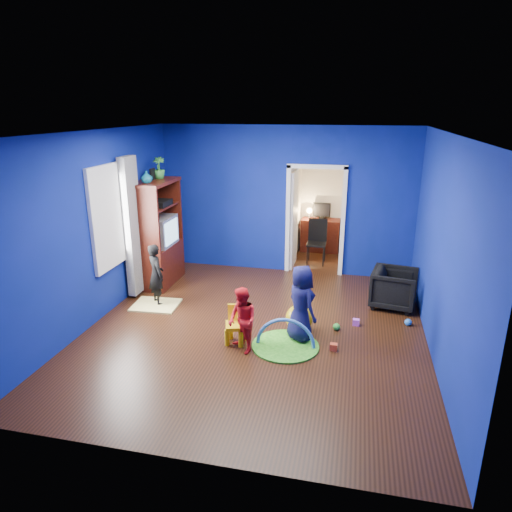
% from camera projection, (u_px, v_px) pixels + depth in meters
% --- Properties ---
extents(floor, '(5.00, 5.50, 0.01)m').
position_uv_depth(floor, '(255.00, 330.00, 6.90)').
color(floor, black).
rests_on(floor, ground).
extents(ceiling, '(5.00, 5.50, 0.01)m').
position_uv_depth(ceiling, '(255.00, 132.00, 6.00)').
color(ceiling, white).
rests_on(ceiling, wall_back).
extents(wall_back, '(5.00, 0.02, 2.90)m').
position_uv_depth(wall_back, '(285.00, 201.00, 9.00)').
color(wall_back, navy).
rests_on(wall_back, floor).
extents(wall_front, '(5.00, 0.02, 2.90)m').
position_uv_depth(wall_front, '(185.00, 324.00, 3.90)').
color(wall_front, navy).
rests_on(wall_front, floor).
extents(wall_left, '(0.02, 5.50, 2.90)m').
position_uv_depth(wall_left, '(96.00, 228.00, 6.97)').
color(wall_left, navy).
rests_on(wall_left, floor).
extents(wall_right, '(0.02, 5.50, 2.90)m').
position_uv_depth(wall_right, '(442.00, 250.00, 5.93)').
color(wall_right, navy).
rests_on(wall_right, floor).
extents(alcove, '(1.00, 1.75, 2.50)m').
position_uv_depth(alcove, '(319.00, 203.00, 9.75)').
color(alcove, silver).
rests_on(alcove, floor).
extents(armchair, '(0.83, 0.82, 0.66)m').
position_uv_depth(armchair, '(394.00, 288.00, 7.63)').
color(armchair, black).
rests_on(armchair, floor).
extents(child_black, '(0.46, 0.45, 1.06)m').
position_uv_depth(child_black, '(156.00, 275.00, 7.67)').
color(child_black, black).
rests_on(child_black, floor).
extents(child_navy, '(0.63, 0.65, 1.12)m').
position_uv_depth(child_navy, '(301.00, 303.00, 6.48)').
color(child_navy, '#10173D').
rests_on(child_navy, floor).
extents(toddler_red, '(0.56, 0.57, 0.92)m').
position_uv_depth(toddler_red, '(242.00, 320.00, 6.18)').
color(toddler_red, red).
rests_on(toddler_red, floor).
extents(vase, '(0.21, 0.21, 0.21)m').
position_uv_depth(vase, '(147.00, 177.00, 7.87)').
color(vase, '#0D5369').
rests_on(vase, tv_armoire).
extents(potted_plant, '(0.27, 0.27, 0.40)m').
position_uv_depth(potted_plant, '(159.00, 168.00, 8.33)').
color(potted_plant, '#2E7F32').
rests_on(potted_plant, tv_armoire).
extents(tv_armoire, '(0.58, 1.14, 1.96)m').
position_uv_depth(tv_armoire, '(158.00, 233.00, 8.49)').
color(tv_armoire, '#3C100A').
rests_on(tv_armoire, floor).
extents(crt_tv, '(0.46, 0.70, 0.54)m').
position_uv_depth(crt_tv, '(160.00, 231.00, 8.47)').
color(crt_tv, silver).
rests_on(crt_tv, tv_armoire).
extents(yellow_blanket, '(0.79, 0.65, 0.03)m').
position_uv_depth(yellow_blanket, '(156.00, 305.00, 7.74)').
color(yellow_blanket, '#F2E07A').
rests_on(yellow_blanket, floor).
extents(hopper_ball, '(0.41, 0.41, 0.41)m').
position_uv_depth(hopper_ball, '(299.00, 318.00, 6.83)').
color(hopper_ball, yellow).
rests_on(hopper_ball, floor).
extents(kid_chair, '(0.35, 0.35, 0.50)m').
position_uv_depth(kid_chair, '(236.00, 327.00, 6.47)').
color(kid_chair, yellow).
rests_on(kid_chair, floor).
extents(play_mat, '(0.95, 0.95, 0.03)m').
position_uv_depth(play_mat, '(285.00, 346.00, 6.43)').
color(play_mat, green).
rests_on(play_mat, floor).
extents(toy_arch, '(0.85, 0.07, 0.85)m').
position_uv_depth(toy_arch, '(285.00, 345.00, 6.43)').
color(toy_arch, '#3F8CD8').
rests_on(toy_arch, floor).
extents(window_left, '(0.03, 0.95, 1.55)m').
position_uv_depth(window_left, '(108.00, 217.00, 7.26)').
color(window_left, white).
rests_on(window_left, wall_left).
extents(curtain, '(0.14, 0.42, 2.40)m').
position_uv_depth(curtain, '(132.00, 227.00, 7.84)').
color(curtain, slate).
rests_on(curtain, floor).
extents(doorway, '(1.16, 0.10, 2.10)m').
position_uv_depth(doorway, '(315.00, 222.00, 9.00)').
color(doorway, white).
rests_on(doorway, floor).
extents(study_desk, '(0.88, 0.44, 0.75)m').
position_uv_depth(study_desk, '(320.00, 235.00, 10.61)').
color(study_desk, '#3D140A').
rests_on(study_desk, floor).
extents(desk_monitor, '(0.40, 0.05, 0.32)m').
position_uv_depth(desk_monitor, '(322.00, 210.00, 10.54)').
color(desk_monitor, black).
rests_on(desk_monitor, study_desk).
extents(desk_lamp, '(0.14, 0.14, 0.14)m').
position_uv_depth(desk_lamp, '(309.00, 211.00, 10.55)').
color(desk_lamp, '#FFD88C').
rests_on(desk_lamp, study_desk).
extents(folding_chair, '(0.40, 0.40, 0.92)m').
position_uv_depth(folding_chair, '(316.00, 243.00, 9.70)').
color(folding_chair, black).
rests_on(folding_chair, floor).
extents(book_shelf, '(0.88, 0.24, 0.04)m').
position_uv_depth(book_shelf, '(324.00, 163.00, 10.20)').
color(book_shelf, white).
rests_on(book_shelf, study_desk).
extents(toy_0, '(0.10, 0.08, 0.10)m').
position_uv_depth(toy_0, '(334.00, 347.00, 6.32)').
color(toy_0, '#D44623').
rests_on(toy_0, floor).
extents(toy_1, '(0.11, 0.11, 0.11)m').
position_uv_depth(toy_1, '(408.00, 322.00, 7.04)').
color(toy_1, blue).
rests_on(toy_1, floor).
extents(toy_2, '(0.11, 0.11, 0.11)m').
position_uv_depth(toy_2, '(337.00, 327.00, 6.90)').
color(toy_2, green).
rests_on(toy_2, floor).
extents(toy_3, '(0.10, 0.08, 0.10)m').
position_uv_depth(toy_3, '(356.00, 322.00, 7.05)').
color(toy_3, '#D852DC').
rests_on(toy_3, floor).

